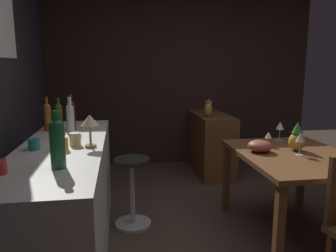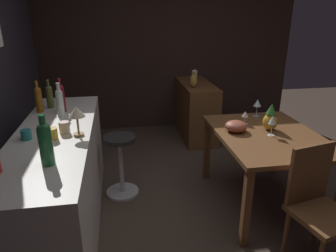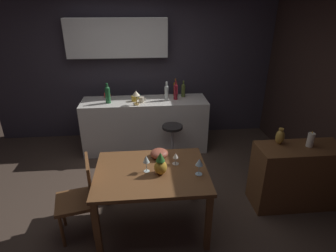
% 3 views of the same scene
% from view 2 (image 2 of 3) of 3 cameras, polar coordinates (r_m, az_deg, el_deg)
% --- Properties ---
extents(ground_plane, '(9.00, 9.00, 0.00)m').
position_cam_2_polar(ground_plane, '(3.06, 9.86, -16.05)').
color(ground_plane, '#47382D').
extents(wall_side_right, '(0.10, 4.40, 2.60)m').
position_cam_2_polar(wall_side_right, '(4.91, -2.49, 14.62)').
color(wall_side_right, '#33231E').
rests_on(wall_side_right, ground_plane).
extents(dining_table, '(1.21, 0.92, 0.74)m').
position_cam_2_polar(dining_table, '(3.04, 17.83, -2.88)').
color(dining_table, brown).
rests_on(dining_table, ground_plane).
extents(kitchen_counter, '(2.10, 0.60, 0.90)m').
position_cam_2_polar(kitchen_counter, '(2.83, -19.33, -9.45)').
color(kitchen_counter, silver).
rests_on(kitchen_counter, ground_plane).
extents(sideboard_cabinet, '(1.10, 0.44, 0.82)m').
position_cam_2_polar(sideboard_cabinet, '(4.66, 5.09, 3.02)').
color(sideboard_cabinet, brown).
rests_on(sideboard_cabinet, ground_plane).
extents(chair_near_window, '(0.48, 0.48, 0.92)m').
position_cam_2_polar(chair_near_window, '(2.55, 25.88, -12.77)').
color(chair_near_window, brown).
rests_on(chair_near_window, ground_plane).
extents(bar_stool, '(0.34, 0.34, 0.65)m').
position_cam_2_polar(bar_stool, '(3.20, -8.68, -6.96)').
color(bar_stool, '#262323').
rests_on(bar_stool, ground_plane).
extents(wine_glass_left, '(0.07, 0.07, 0.19)m').
position_cam_2_polar(wine_glass_left, '(2.92, 18.79, 0.95)').
color(wine_glass_left, silver).
rests_on(wine_glass_left, dining_table).
extents(wine_glass_right, '(0.07, 0.07, 0.14)m').
position_cam_2_polar(wine_glass_right, '(3.16, 14.09, 2.00)').
color(wine_glass_right, silver).
rests_on(wine_glass_right, dining_table).
extents(wine_glass_center, '(0.08, 0.08, 0.19)m').
position_cam_2_polar(wine_glass_center, '(3.43, 16.21, 4.03)').
color(wine_glass_center, silver).
rests_on(wine_glass_center, dining_table).
extents(pineapple_centerpiece, '(0.14, 0.14, 0.26)m').
position_cam_2_polar(pineapple_centerpiece, '(3.08, 18.41, 1.28)').
color(pineapple_centerpiece, gold).
rests_on(pineapple_centerpiece, dining_table).
extents(fruit_bowl, '(0.21, 0.21, 0.10)m').
position_cam_2_polar(fruit_bowl, '(2.96, 12.47, -0.03)').
color(fruit_bowl, '#9E4C38').
rests_on(fruit_bowl, dining_table).
extents(wine_bottle_green, '(0.08, 0.08, 0.33)m').
position_cam_2_polar(wine_bottle_green, '(2.04, -21.74, -2.71)').
color(wine_bottle_green, '#1E592D').
rests_on(wine_bottle_green, kitchen_counter).
extents(wine_bottle_amber, '(0.07, 0.07, 0.30)m').
position_cam_2_polar(wine_bottle_amber, '(3.16, -22.85, 4.76)').
color(wine_bottle_amber, '#8C5114').
rests_on(wine_bottle_amber, kitchen_counter).
extents(wine_bottle_olive, '(0.07, 0.07, 0.28)m').
position_cam_2_polar(wine_bottle_olive, '(3.26, -21.07, 5.29)').
color(wine_bottle_olive, '#475623').
rests_on(wine_bottle_olive, kitchen_counter).
extents(wine_bottle_clear, '(0.06, 0.06, 0.31)m').
position_cam_2_polar(wine_bottle_clear, '(2.94, -19.38, 4.29)').
color(wine_bottle_clear, silver).
rests_on(wine_bottle_clear, kitchen_counter).
extents(wine_bottle_ruby, '(0.07, 0.07, 0.32)m').
position_cam_2_polar(wine_bottle_ruby, '(3.09, -19.16, 5.13)').
color(wine_bottle_ruby, maroon).
rests_on(wine_bottle_ruby, kitchen_counter).
extents(cup_teal, '(0.11, 0.08, 0.08)m').
position_cam_2_polar(cup_teal, '(2.54, -24.72, -1.46)').
color(cup_teal, teal).
rests_on(cup_teal, kitchen_counter).
extents(cup_mustard, '(0.13, 0.09, 0.09)m').
position_cam_2_polar(cup_mustard, '(2.47, -20.75, -1.34)').
color(cup_mustard, gold).
rests_on(cup_mustard, kitchen_counter).
extents(cup_cream, '(0.12, 0.08, 0.09)m').
position_cam_2_polar(cup_cream, '(2.57, -18.62, -0.21)').
color(cup_cream, beige).
rests_on(cup_cream, kitchen_counter).
extents(counter_lamp, '(0.13, 0.13, 0.23)m').
position_cam_2_polar(counter_lamp, '(2.43, -16.54, 2.12)').
color(counter_lamp, '#A58447').
rests_on(counter_lamp, kitchen_counter).
extents(pillar_candle_tall, '(0.08, 0.08, 0.20)m').
position_cam_2_polar(pillar_candle_tall, '(4.60, 4.91, 9.18)').
color(pillar_candle_tall, white).
rests_on(pillar_candle_tall, sideboard_cabinet).
extents(vase_brass, '(0.10, 0.10, 0.21)m').
position_cam_2_polar(vase_brass, '(4.26, 4.76, 8.39)').
color(vase_brass, '#B78C38').
rests_on(vase_brass, sideboard_cabinet).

